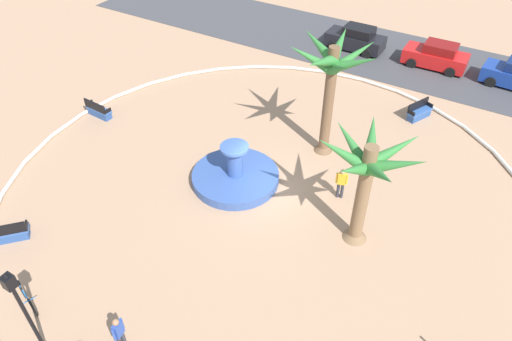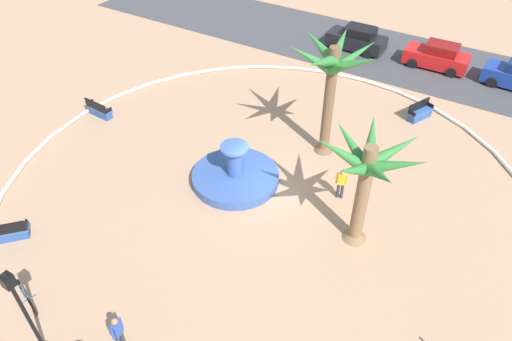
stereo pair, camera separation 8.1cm
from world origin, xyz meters
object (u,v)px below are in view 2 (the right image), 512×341
Objects in this scene: person_cyclist_helmet at (118,332)px; palm_tree_near_fountain at (332,74)px; lamppost at (23,308)px; palm_tree_by_curb at (367,172)px; bench_southeast at (9,233)px; parked_car_leftmost at (357,39)px; bench_east at (100,111)px; fountain at (236,176)px; bench_west at (420,113)px; person_cyclist_photo at (341,182)px; parked_car_second at (437,57)px; bicycle_red_frame at (26,297)px.

palm_tree_near_fountain is at bearing 85.65° from person_cyclist_helmet.
palm_tree_by_curb is at bearing 56.31° from lamppost.
parked_car_leftmost is (5.19, 24.11, 0.43)m from bench_southeast.
bench_east is 14.70m from person_cyclist_helmet.
fountain reaches higher than parked_car_leftmost.
lamppost is at bearing -25.77° from bench_southeast.
bench_southeast is at bearing -102.16° from parked_car_leftmost.
palm_tree_by_curb reaches higher than fountain.
fountain is 1.02× the size of parked_car_leftmost.
bench_west is at bearing 59.56° from palm_tree_near_fountain.
bench_east is at bearing 138.91° from person_cyclist_helmet.
parked_car_second reaches higher than person_cyclist_photo.
person_cyclist_helmet reaches higher than bench_east.
palm_tree_near_fountain reaches higher than bench_southeast.
fountain is 9.15m from person_cyclist_helmet.
bench_east is 0.39× the size of lamppost.
parked_car_second is (0.21, 14.90, -0.11)m from person_cyclist_photo.
bench_west is at bearing -44.68° from parked_car_leftmost.
lamppost is 2.98m from bicycle_red_frame.
palm_tree_by_curb is 2.96× the size of bicycle_red_frame.
lamppost is at bearing -89.85° from parked_car_leftmost.
bench_southeast is at bearing -124.29° from palm_tree_near_fountain.
person_cyclist_helmet is (-1.02, -13.35, -3.47)m from palm_tree_near_fountain.
palm_tree_by_curb is 1.23× the size of parked_car_leftmost.
palm_tree_near_fountain is at bearing 60.06° from fountain.
lamppost reaches higher than parked_car_leftmost.
palm_tree_by_curb is (3.64, -4.71, -0.84)m from palm_tree_near_fountain.
fountain is at bearing -120.22° from bench_west.
bench_west is 21.12m from bicycle_red_frame.
bench_southeast is 26.59m from parked_car_second.
fountain is 2.52× the size of bench_east.
parked_car_leftmost is at bearing 92.33° from fountain.
palm_tree_by_curb is 3.09× the size of person_cyclist_photo.
fountain reaches higher than parked_car_second.
fountain is at bearing 176.56° from palm_tree_by_curb.
fountain is at bearing 74.84° from bicycle_red_frame.
palm_tree_by_curb is 1.23× the size of parked_car_second.
palm_tree_near_fountain is at bearing -75.08° from parked_car_leftmost.
lamppost is 26.70m from parked_car_leftmost.
fountain reaches higher than bench_east.
palm_tree_near_fountain is 4.94m from person_cyclist_photo.
bench_west is at bearing 31.01° from bench_east.
fountain is 16.22m from parked_car_leftmost.
palm_tree_near_fountain reaches higher than person_cyclist_photo.
bench_southeast is at bearing 153.38° from bicycle_red_frame.
parked_car_second is at bearing 89.20° from person_cyclist_photo.
bicycle_red_frame is 1.04× the size of person_cyclist_helmet.
bicycle_red_frame is (-8.33, -19.41, 0.04)m from bench_west.
bench_east is at bearing -119.86° from parked_car_leftmost.
parked_car_leftmost reaches higher than bench_east.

